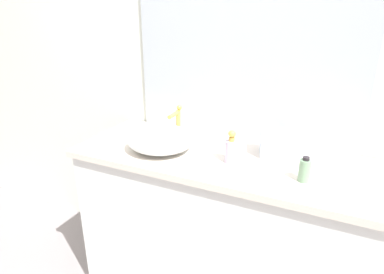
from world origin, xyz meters
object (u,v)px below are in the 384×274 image
soap_dispenser (231,149)px  lotion_bottle (305,170)px  sink_basin (161,139)px  tissue_box (273,142)px

soap_dispenser → lotion_bottle: size_ratio=1.45×
sink_basin → tissue_box: (0.53, 0.18, 0.01)m
soap_dispenser → sink_basin: bearing=-178.0°
lotion_bottle → tissue_box: bearing=130.2°
tissue_box → sink_basin: bearing=-161.2°
sink_basin → soap_dispenser: soap_dispenser is taller
soap_dispenser → tissue_box: 0.23m
sink_basin → tissue_box: size_ratio=2.04×
sink_basin → soap_dispenser: 0.37m
tissue_box → lotion_bottle: bearing=-49.8°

